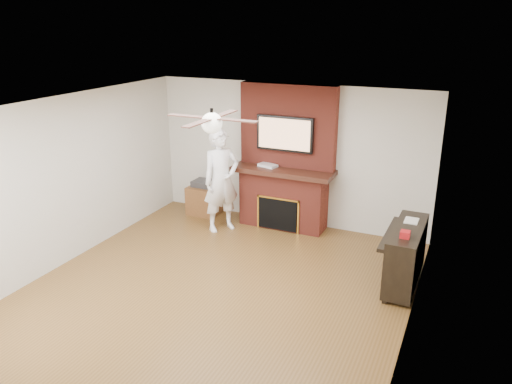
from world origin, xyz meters
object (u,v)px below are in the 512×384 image
at_px(side_table, 205,198).
at_px(piano, 405,254).
at_px(fireplace, 285,172).
at_px(person, 221,180).

bearing_deg(side_table, piano, -16.77).
relative_size(fireplace, piano, 1.90).
xyz_separation_m(fireplace, piano, (2.29, -1.32, -0.54)).
xyz_separation_m(fireplace, person, (-0.92, -0.63, -0.10)).
distance_m(fireplace, person, 1.12).
relative_size(person, piano, 1.37).
xyz_separation_m(person, side_table, (-0.66, 0.57, -0.60)).
relative_size(fireplace, person, 1.39).
height_order(fireplace, side_table, fireplace).
distance_m(person, piano, 3.32).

